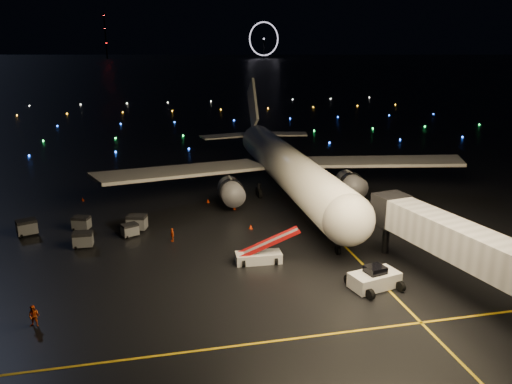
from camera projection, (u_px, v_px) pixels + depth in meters
ground at (158, 77)px, 327.42m from camera, size 2000.00×2000.00×0.00m
lane_centre at (318, 219)px, 63.03m from camera, size 0.25×80.00×0.02m
lane_cross at (208, 349)px, 36.15m from camera, size 60.00×0.25×0.02m
airliner at (282, 142)px, 72.27m from camera, size 54.28×51.61×15.26m
pushback_tug at (375, 277)px, 45.01m from camera, size 4.88×3.31×2.12m
belt_loader at (258, 247)px, 50.15m from camera, size 6.87×2.16×3.29m
crew_b at (34, 316)px, 38.88m from camera, size 1.02×0.88×1.80m
crew_c at (172, 235)px, 55.72m from camera, size 0.50×0.97×1.58m
safety_cone_0 at (251, 227)px, 59.68m from camera, size 0.59×0.59×0.54m
safety_cone_1 at (208, 201)px, 69.58m from camera, size 0.47×0.47×0.51m
safety_cone_2 at (234, 208)px, 66.67m from camera, size 0.48×0.48×0.49m
safety_cone_3 at (83, 199)px, 70.32m from camera, size 0.54×0.54×0.48m
ferris_wheel at (264, 40)px, 747.95m from camera, size 49.33×16.80×52.00m
radio_mast at (105, 36)px, 717.97m from camera, size 1.80×1.80×64.00m
taxiway_lights at (176, 119)px, 145.73m from camera, size 164.00×92.00×0.36m
baggage_cart_0 at (130, 230)px, 57.18m from camera, size 2.14×1.88×1.51m
baggage_cart_1 at (137, 223)px, 59.09m from camera, size 2.53×2.10×1.85m
baggage_cart_2 at (81, 223)px, 59.20m from camera, size 2.26×1.90×1.64m
baggage_cart_3 at (83, 240)px, 54.11m from camera, size 2.06×1.46×1.74m
baggage_cart_4 at (27, 227)px, 57.58m from camera, size 2.55×2.19×1.83m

